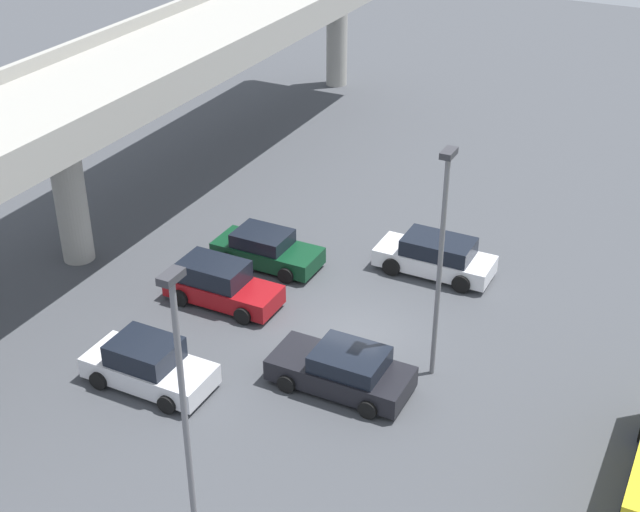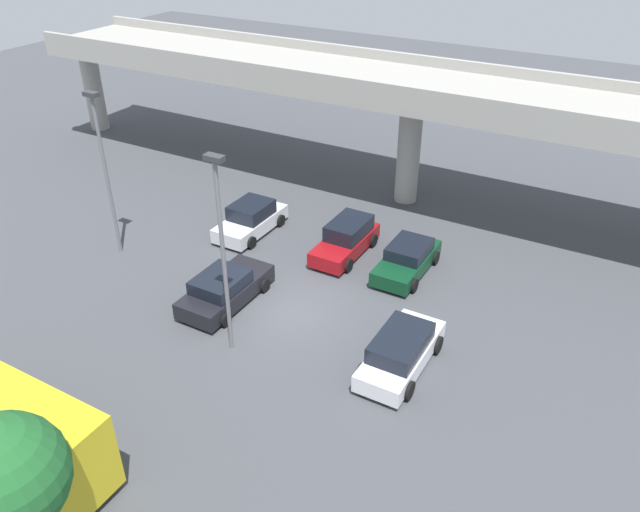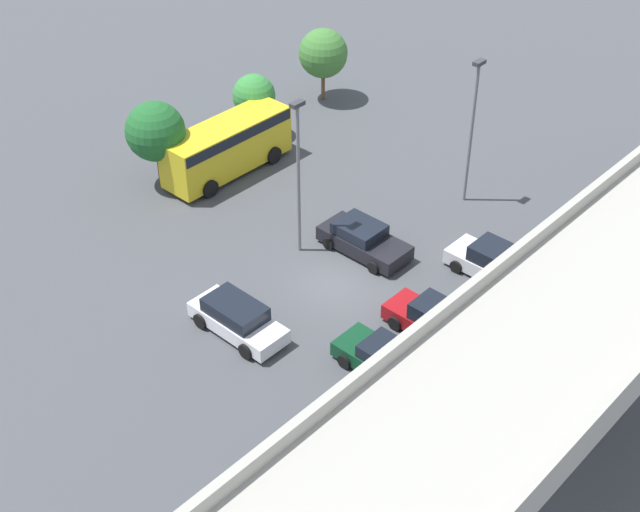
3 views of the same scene
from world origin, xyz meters
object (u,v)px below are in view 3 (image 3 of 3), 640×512
(parked_car_4, at_px, (237,318))
(lamp_post_near_aisle, at_px, (298,167))
(tree_front_centre, at_px, (254,96))
(parked_car_1, at_px, (363,239))
(tree_front_right, at_px, (155,131))
(shuttle_bus, at_px, (227,144))
(lamp_post_mid_lot, at_px, (473,122))
(parked_car_3, at_px, (385,360))
(tree_front_left, at_px, (323,53))
(parked_car_0, at_px, (493,262))
(parked_car_2, at_px, (435,321))

(parked_car_4, bearing_deg, lamp_post_near_aisle, 109.45)
(parked_car_4, bearing_deg, tree_front_centre, 133.38)
(parked_car_4, distance_m, tree_front_centre, 17.57)
(parked_car_1, relative_size, tree_front_right, 0.96)
(shuttle_bus, height_order, lamp_post_mid_lot, lamp_post_mid_lot)
(parked_car_1, bearing_deg, parked_car_4, -91.04)
(parked_car_3, distance_m, tree_front_right, 18.70)
(parked_car_1, xyz_separation_m, lamp_post_mid_lot, (-7.15, 0.96, 3.95))
(lamp_post_near_aisle, xyz_separation_m, tree_front_centre, (-6.52, -9.82, -2.05))
(shuttle_bus, bearing_deg, lamp_post_mid_lot, -60.06)
(tree_front_left, distance_m, tree_front_centre, 6.32)
(tree_front_left, bearing_deg, shuttle_bus, 12.01)
(parked_car_1, relative_size, lamp_post_near_aisle, 0.58)
(lamp_post_mid_lot, relative_size, tree_front_left, 1.70)
(parked_car_1, bearing_deg, tree_front_right, -167.50)
(parked_car_4, distance_m, lamp_post_near_aisle, 7.65)
(tree_front_centre, bearing_deg, parked_car_1, 69.71)
(parked_car_3, bearing_deg, shuttle_bus, -21.44)
(tree_front_right, bearing_deg, lamp_post_mid_lot, 126.97)
(shuttle_bus, relative_size, lamp_post_mid_lot, 0.98)
(tree_front_left, xyz_separation_m, tree_front_centre, (6.30, 0.35, -0.47))
(parked_car_4, bearing_deg, parked_car_0, 61.61)
(parked_car_1, distance_m, lamp_post_near_aisle, 5.05)
(parked_car_4, xyz_separation_m, tree_front_right, (-5.52, -11.96, 2.46))
(lamp_post_mid_lot, bearing_deg, parked_car_0, 46.50)
(parked_car_1, xyz_separation_m, parked_car_3, (5.83, 6.14, -0.02))
(parked_car_4, relative_size, lamp_post_mid_lot, 0.58)
(parked_car_2, xyz_separation_m, tree_front_left, (-13.38, -18.76, 2.33))
(parked_car_0, bearing_deg, lamp_post_near_aisle, 30.14)
(tree_front_right, bearing_deg, parked_car_1, 102.50)
(parked_car_0, height_order, parked_car_2, parked_car_2)
(shuttle_bus, bearing_deg, parked_car_3, -111.44)
(parked_car_2, bearing_deg, lamp_post_mid_lot, -61.44)
(parked_car_4, relative_size, tree_front_left, 1.00)
(parked_car_0, relative_size, tree_front_right, 0.90)
(parked_car_4, xyz_separation_m, tree_front_centre, (-12.69, -12.00, 1.89))
(parked_car_1, bearing_deg, parked_car_0, 24.81)
(parked_car_0, height_order, shuttle_bus, shuttle_bus)
(parked_car_0, bearing_deg, tree_front_right, 16.64)
(tree_front_centre, xyz_separation_m, tree_front_right, (7.17, 0.04, 0.57))
(parked_car_3, xyz_separation_m, tree_front_right, (-3.15, -18.25, 2.54))
(tree_front_right, bearing_deg, parked_car_4, 65.23)
(parked_car_4, xyz_separation_m, lamp_post_near_aisle, (-6.18, -2.18, 3.95))
(parked_car_0, bearing_deg, tree_front_left, -24.10)
(parked_car_0, xyz_separation_m, tree_front_left, (-8.14, -18.21, 2.36))
(parked_car_0, relative_size, parked_car_3, 0.99)
(parked_car_0, relative_size, tree_front_centre, 1.11)
(lamp_post_near_aisle, bearing_deg, parked_car_1, 131.04)
(parked_car_0, distance_m, parked_car_3, 8.48)
(parked_car_2, xyz_separation_m, lamp_post_near_aisle, (-0.56, -8.59, 3.92))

